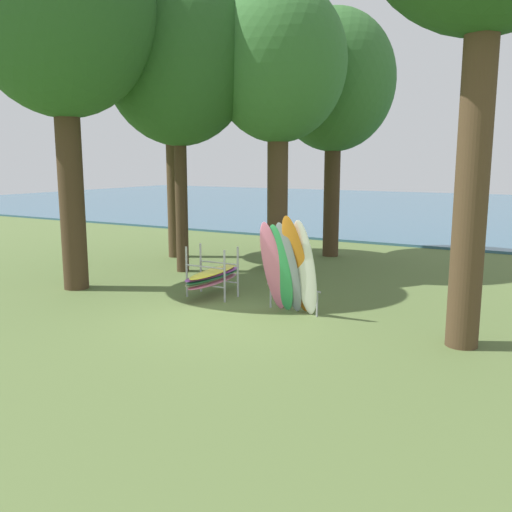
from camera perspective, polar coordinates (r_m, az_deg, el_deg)
ground_plane at (r=11.77m, az=-3.66°, el=-6.45°), size 80.00×80.00×0.00m
lake_water at (r=39.80m, az=20.36°, el=4.61°), size 80.00×36.00×0.10m
tree_foreground_left at (r=15.23m, az=-19.65°, el=23.01°), size 4.59×4.59×9.62m
tree_mid_behind at (r=19.28m, az=-8.90°, el=19.08°), size 4.07×4.07×8.81m
tree_far_left_back at (r=16.72m, az=2.34°, el=19.18°), size 3.96×3.96×8.37m
tree_far_right_back at (r=16.68m, az=-8.11°, el=19.65°), size 4.29×4.29×8.65m
tree_deep_back at (r=19.34m, az=8.15°, el=17.41°), size 4.05×4.05×8.26m
leaning_board_pile at (r=11.76m, az=3.43°, el=-1.26°), size 1.39×0.94×2.22m
board_storage_rack at (r=13.44m, az=-4.53°, el=-2.09°), size 1.15×2.13×1.25m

